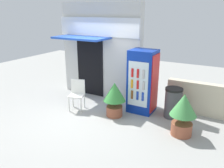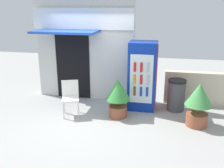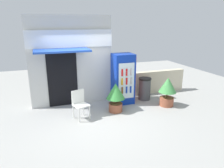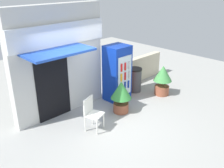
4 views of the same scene
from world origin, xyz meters
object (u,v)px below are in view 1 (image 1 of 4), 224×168
(potted_plant_near_shop, at_px, (114,96))
(potted_plant_curbside, at_px, (183,111))
(trash_bin, at_px, (173,103))
(drink_cooler, at_px, (143,81))
(plastic_chair, at_px, (77,92))

(potted_plant_near_shop, relative_size, potted_plant_curbside, 0.94)
(potted_plant_near_shop, relative_size, trash_bin, 1.15)
(drink_cooler, relative_size, potted_plant_near_shop, 1.86)
(potted_plant_curbside, bearing_deg, potted_plant_near_shop, 176.01)
(plastic_chair, bearing_deg, drink_cooler, 24.18)
(plastic_chair, height_order, potted_plant_curbside, potted_plant_curbside)
(drink_cooler, height_order, potted_plant_curbside, drink_cooler)
(drink_cooler, bearing_deg, plastic_chair, -155.82)
(drink_cooler, relative_size, trash_bin, 2.14)
(drink_cooler, height_order, potted_plant_near_shop, drink_cooler)
(trash_bin, bearing_deg, plastic_chair, -163.04)
(drink_cooler, distance_m, potted_plant_curbside, 1.61)
(plastic_chair, height_order, potted_plant_near_shop, potted_plant_near_shop)
(drink_cooler, distance_m, potted_plant_near_shop, 0.93)
(potted_plant_curbside, height_order, trash_bin, potted_plant_curbside)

